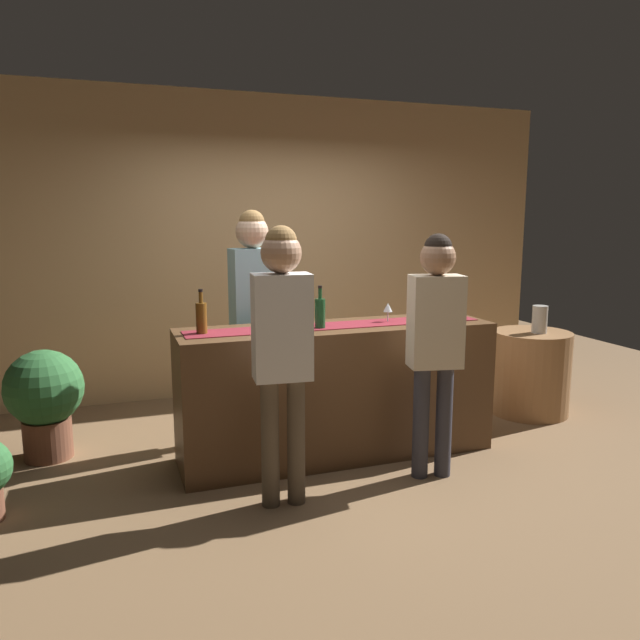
{
  "coord_description": "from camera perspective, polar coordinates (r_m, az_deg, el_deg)",
  "views": [
    {
      "loc": [
        -1.54,
        -3.99,
        1.76
      ],
      "look_at": [
        -0.13,
        0.0,
        1.02
      ],
      "focal_mm": 33.99,
      "sensor_mm": 36.0,
      "label": 1
    }
  ],
  "objects": [
    {
      "name": "wine_bottle_green",
      "position": [
        4.23,
        0.0,
        0.71
      ],
      "size": [
        0.07,
        0.07,
        0.3
      ],
      "color": "#194723",
      "rests_on": "bar_counter"
    },
    {
      "name": "wine_glass_mid_counter",
      "position": [
        4.51,
        6.41,
        1.12
      ],
      "size": [
        0.07,
        0.07,
        0.14
      ],
      "color": "silver",
      "rests_on": "bar_counter"
    },
    {
      "name": "counter_runner_cloth",
      "position": [
        4.35,
        1.62,
        -0.51
      ],
      "size": [
        2.18,
        0.28,
        0.01
      ],
      "primitive_type": "cube",
      "color": "maroon",
      "rests_on": "bar_counter"
    },
    {
      "name": "bartender",
      "position": [
        4.74,
        -6.31,
        2.16
      ],
      "size": [
        0.36,
        0.25,
        1.8
      ],
      "rotation": [
        0.0,
        0.0,
        3.24
      ],
      "color": "#26262B",
      "rests_on": "ground"
    },
    {
      "name": "wine_bottle_amber",
      "position": [
        4.11,
        -11.1,
        0.25
      ],
      "size": [
        0.07,
        0.07,
        0.3
      ],
      "color": "brown",
      "rests_on": "bar_counter"
    },
    {
      "name": "back_wall",
      "position": [
        6.1,
        -4.82,
        6.94
      ],
      "size": [
        6.0,
        0.12,
        2.9
      ],
      "primitive_type": "cube",
      "color": "tan",
      "rests_on": "ground"
    },
    {
      "name": "customer_sipping",
      "position": [
        4.04,
        10.81,
        -1.02
      ],
      "size": [
        0.37,
        0.26,
        1.64
      ],
      "rotation": [
        0.0,
        0.0,
        -0.2
      ],
      "color": "#33333D",
      "rests_on": "ground"
    },
    {
      "name": "round_side_table",
      "position": [
        5.73,
        19.2,
        -4.69
      ],
      "size": [
        0.68,
        0.68,
        0.74
      ],
      "primitive_type": "cylinder",
      "color": "#996B42",
      "rests_on": "ground"
    },
    {
      "name": "customer_browsing",
      "position": [
        3.56,
        -3.59,
        -1.56
      ],
      "size": [
        0.36,
        0.24,
        1.7
      ],
      "rotation": [
        0.0,
        0.0,
        -0.09
      ],
      "color": "brown",
      "rests_on": "ground"
    },
    {
      "name": "vase_on_side_table",
      "position": [
        5.61,
        19.98,
        0.06
      ],
      "size": [
        0.13,
        0.13,
        0.24
      ],
      "primitive_type": "cylinder",
      "color": "#B7B2A8",
      "rests_on": "round_side_table"
    },
    {
      "name": "ground_plane",
      "position": [
        4.63,
        1.56,
        -12.46
      ],
      "size": [
        10.0,
        10.0,
        0.0
      ],
      "primitive_type": "plane",
      "color": "brown"
    },
    {
      "name": "potted_plant_tall",
      "position": [
        4.83,
        -24.5,
        -6.56
      ],
      "size": [
        0.55,
        0.55,
        0.81
      ],
      "color": "brown",
      "rests_on": "ground"
    },
    {
      "name": "bar_counter",
      "position": [
        4.46,
        1.59,
        -6.69
      ],
      "size": [
        2.29,
        0.6,
        0.97
      ],
      "primitive_type": "cube",
      "color": "#543821",
      "rests_on": "ground"
    },
    {
      "name": "wine_glass_near_customer",
      "position": [
        4.16,
        -2.8,
        0.44
      ],
      "size": [
        0.07,
        0.07,
        0.14
      ],
      "color": "silver",
      "rests_on": "bar_counter"
    }
  ]
}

